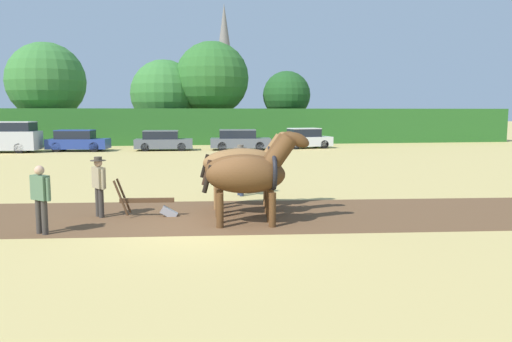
% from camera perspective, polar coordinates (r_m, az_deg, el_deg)
% --- Properties ---
extents(ground_plane, '(240.00, 240.00, 0.00)m').
position_cam_1_polar(ground_plane, '(12.37, -5.72, -6.47)').
color(ground_plane, tan).
extents(plowed_furrow_strip, '(34.93, 7.59, 0.01)m').
position_cam_1_polar(plowed_furrow_strip, '(14.50, -22.49, -4.97)').
color(plowed_furrow_strip, brown).
rests_on(plowed_furrow_strip, ground).
extents(hedgerow, '(59.96, 1.95, 3.09)m').
position_cam_1_polar(hedgerow, '(43.49, -8.21, 5.05)').
color(hedgerow, '#286023').
rests_on(hedgerow, ground).
extents(tree_left, '(6.87, 6.87, 8.94)m').
position_cam_1_polar(tree_left, '(48.75, -22.85, 9.42)').
color(tree_left, '#423323').
rests_on(tree_left, ground).
extents(tree_center_left, '(6.31, 6.31, 7.67)m').
position_cam_1_polar(tree_center_left, '(48.14, -10.43, 8.69)').
color(tree_center_left, '#423323').
rests_on(tree_center_left, ground).
extents(tree_center, '(6.85, 6.85, 9.32)m').
position_cam_1_polar(tree_center, '(47.46, -5.03, 10.48)').
color(tree_center, brown).
rests_on(tree_center, ground).
extents(tree_center_right, '(4.54, 4.54, 6.68)m').
position_cam_1_polar(tree_center_right, '(48.28, 3.51, 8.65)').
color(tree_center_right, brown).
rests_on(tree_center_right, ground).
extents(church_spire, '(3.04, 3.04, 19.71)m').
position_cam_1_polar(church_spire, '(81.19, -3.63, 12.09)').
color(church_spire, gray).
rests_on(church_spire, ground).
extents(draft_horse_lead_left, '(2.74, 1.15, 2.41)m').
position_cam_1_polar(draft_horse_lead_left, '(12.39, -0.63, -0.34)').
color(draft_horse_lead_left, '#513319').
rests_on(draft_horse_lead_left, ground).
extents(draft_horse_lead_right, '(2.84, 1.05, 2.38)m').
position_cam_1_polar(draft_horse_lead_right, '(13.55, -0.89, 0.26)').
color(draft_horse_lead_right, '#513319').
rests_on(draft_horse_lead_right, ground).
extents(draft_horse_trail_left, '(2.93, 1.10, 2.32)m').
position_cam_1_polar(draft_horse_trail_left, '(14.71, -1.18, 0.94)').
color(draft_horse_trail_left, brown).
rests_on(draft_horse_trail_left, ground).
extents(plow, '(1.70, 0.49, 1.13)m').
position_cam_1_polar(plow, '(13.81, -11.80, -3.82)').
color(plow, '#4C331E').
rests_on(plow, ground).
extents(farmer_at_plow, '(0.41, 0.56, 1.64)m').
position_cam_1_polar(farmer_at_plow, '(14.02, -17.52, -1.25)').
color(farmer_at_plow, '#38332D').
rests_on(farmer_at_plow, ground).
extents(farmer_beside_team, '(0.43, 0.66, 1.73)m').
position_cam_1_polar(farmer_beside_team, '(16.79, -1.79, 0.59)').
color(farmer_beside_team, '#28334C').
rests_on(farmer_beside_team, ground).
extents(farmer_onlooker_left, '(0.52, 0.46, 1.61)m').
position_cam_1_polar(farmer_onlooker_left, '(12.54, -23.40, -2.51)').
color(farmer_onlooker_left, '#38332D').
rests_on(farmer_onlooker_left, ground).
extents(parked_car_left, '(4.39, 2.25, 1.53)m').
position_cam_1_polar(parked_car_left, '(38.05, -19.72, 3.26)').
color(parked_car_left, navy).
rests_on(parked_car_left, ground).
extents(parked_car_center_left, '(4.22, 1.87, 1.47)m').
position_cam_1_polar(parked_car_center_left, '(37.16, -10.59, 3.41)').
color(parked_car_center_left, '#565B66').
rests_on(parked_car_center_left, ground).
extents(parked_car_center, '(4.56, 2.19, 1.51)m').
position_cam_1_polar(parked_car_center, '(37.08, -1.89, 3.56)').
color(parked_car_center, '#565B66').
rests_on(parked_car_center, ground).
extents(parked_car_center_right, '(4.02, 2.24, 1.56)m').
position_cam_1_polar(parked_car_center_right, '(38.86, 5.69, 3.70)').
color(parked_car_center_right, silver).
rests_on(parked_car_center_right, ground).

